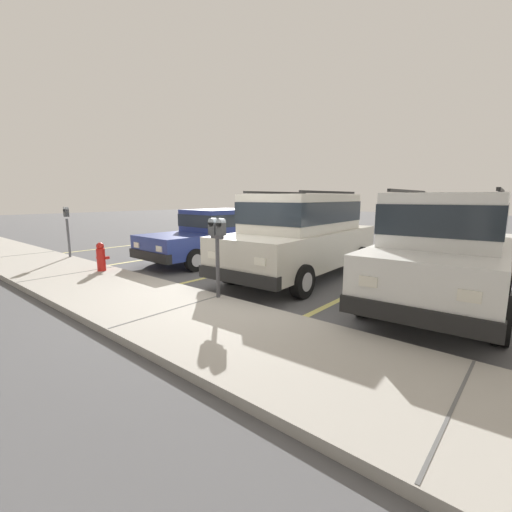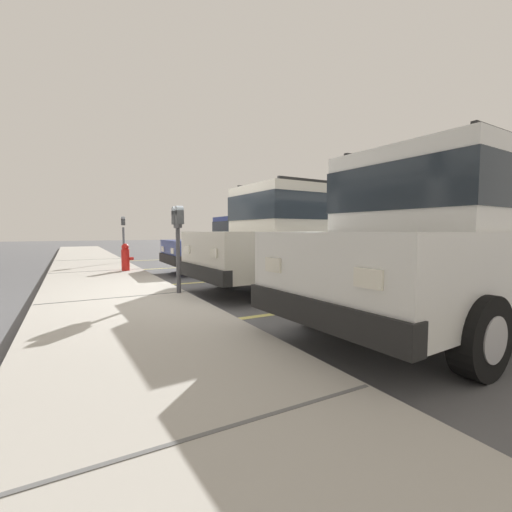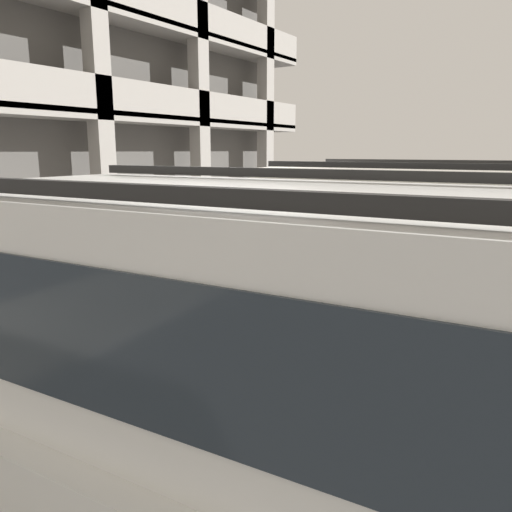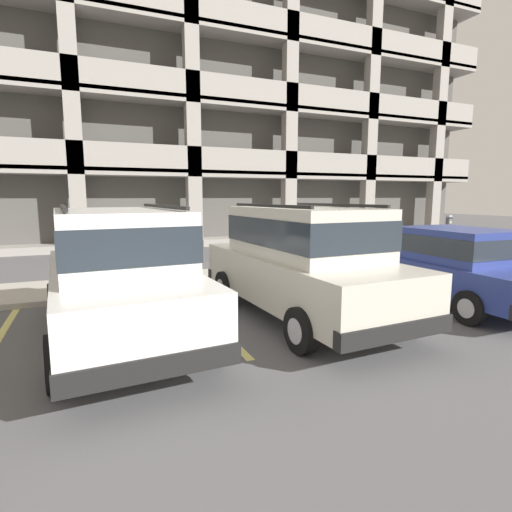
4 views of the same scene
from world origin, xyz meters
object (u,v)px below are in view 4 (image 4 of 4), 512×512
at_px(silver_suv, 302,258).
at_px(parking_meter_near, 247,238).
at_px(red_sedan, 118,269).
at_px(parking_meter_far, 448,232).
at_px(parking_garage, 167,94).
at_px(dark_hatchback, 448,263).
at_px(fire_hydrant, 368,257).

height_order(silver_suv, parking_meter_near, silver_suv).
height_order(red_sedan, parking_meter_far, red_sedan).
relative_size(parking_meter_far, parking_garage, 0.05).
distance_m(dark_hatchback, parking_meter_near, 4.41).
relative_size(red_sedan, fire_hydrant, 6.99).
bearing_deg(parking_garage, fire_hydrant, -76.97).
bearing_deg(parking_meter_near, silver_suv, -90.21).
distance_m(red_sedan, parking_meter_near, 4.04).
distance_m(silver_suv, dark_hatchback, 3.27).
relative_size(red_sedan, parking_meter_near, 3.44).
distance_m(red_sedan, fire_hydrant, 7.52).
distance_m(dark_hatchback, parking_meter_far, 4.43).
relative_size(parking_meter_far, fire_hydrant, 2.15).
height_order(dark_hatchback, parking_garage, parking_garage).
distance_m(parking_meter_far, parking_garage, 15.92).
bearing_deg(fire_hydrant, parking_meter_near, -175.56).
xyz_separation_m(dark_hatchback, parking_meter_near, (-3.23, 2.97, 0.36)).
bearing_deg(red_sedan, fire_hydrant, 18.90).
xyz_separation_m(parking_meter_near, parking_garage, (0.80, 13.36, 6.35)).
bearing_deg(fire_hydrant, parking_garage, 103.03).
bearing_deg(red_sedan, silver_suv, -5.76).
height_order(parking_meter_near, parking_garage, parking_garage).
relative_size(silver_suv, parking_garage, 0.15).
xyz_separation_m(dark_hatchback, parking_garage, (-2.43, 16.33, 6.71)).
xyz_separation_m(red_sedan, parking_garage, (3.89, 15.96, 6.45)).
xyz_separation_m(parking_meter_far, fire_hydrant, (-2.70, 0.32, -0.64)).
bearing_deg(parking_garage, parking_meter_near, -93.44).
bearing_deg(silver_suv, parking_meter_far, 19.59).
bearing_deg(parking_garage, silver_suv, -92.89).
height_order(dark_hatchback, parking_meter_near, parking_meter_near).
bearing_deg(parking_meter_far, parking_garage, 113.16).
distance_m(silver_suv, parking_meter_far, 7.06).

